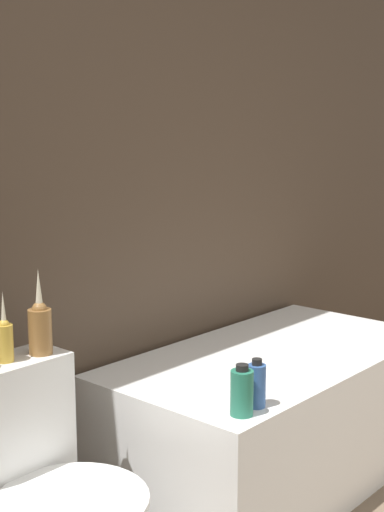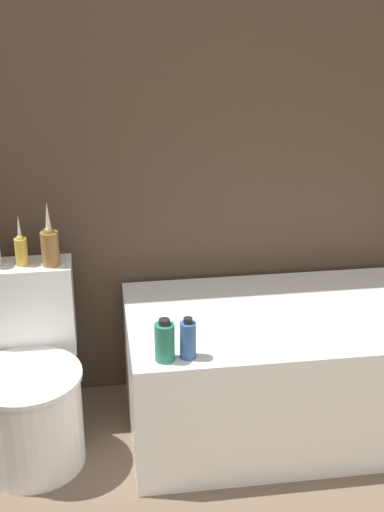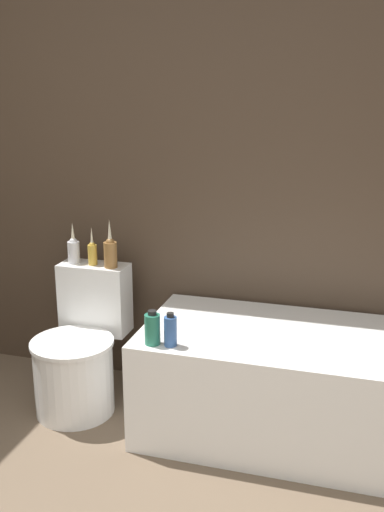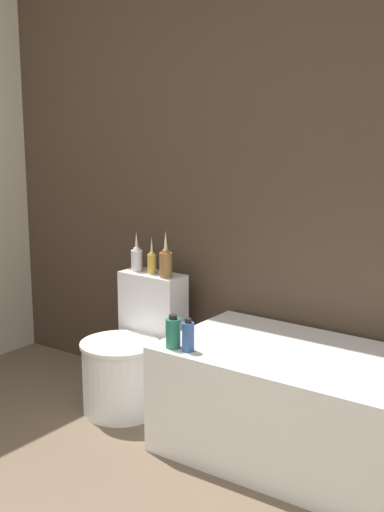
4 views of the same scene
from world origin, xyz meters
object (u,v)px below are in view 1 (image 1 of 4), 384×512
(bathtub, at_px, (272,415))
(shampoo_bottle_short, at_px, (257,385))
(vase_silver, at_px, (5,338))
(vase_bronze, at_px, (40,325))
(shampoo_bottle_tall, at_px, (242,392))

(bathtub, relative_size, shampoo_bottle_short, 8.95)
(vase_silver, bearing_deg, vase_bronze, -8.76)
(bathtub, height_order, vase_silver, vase_silver)
(bathtub, xyz_separation_m, vase_silver, (-1.11, 0.19, 0.53))
(vase_bronze, relative_size, shampoo_bottle_short, 1.67)
(bathtub, bearing_deg, vase_bronze, 170.41)
(bathtub, xyz_separation_m, vase_bronze, (-0.99, 0.17, 0.55))
(vase_bronze, xyz_separation_m, shampoo_bottle_short, (0.49, -0.46, -0.21))
(vase_silver, relative_size, shampoo_bottle_short, 1.34)
(vase_bronze, relative_size, shampoo_bottle_tall, 1.63)
(bathtub, relative_size, shampoo_bottle_tall, 8.73)
(shampoo_bottle_tall, bearing_deg, vase_silver, 137.14)
(vase_bronze, distance_m, shampoo_bottle_short, 0.70)
(bathtub, xyz_separation_m, shampoo_bottle_short, (-0.51, -0.29, 0.34))
(shampoo_bottle_tall, distance_m, shampoo_bottle_short, 0.08)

